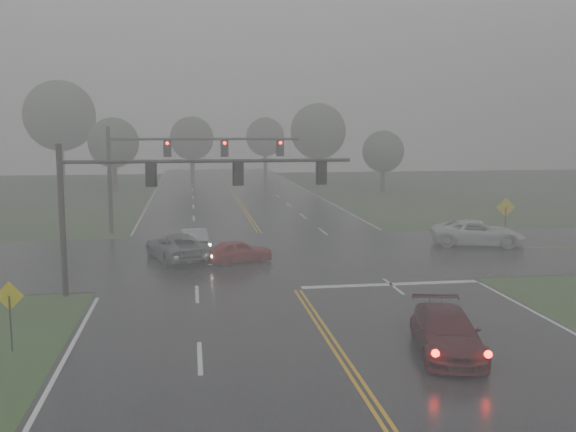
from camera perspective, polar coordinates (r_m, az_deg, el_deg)
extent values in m
cube|color=black|center=(34.93, -0.78, -4.21)|extent=(18.00, 160.00, 0.02)
cube|color=black|center=(36.87, -1.21, -3.57)|extent=(120.00, 14.00, 0.02)
cube|color=silver|center=(30.57, 9.12, -6.07)|extent=(8.50, 0.50, 0.01)
imported|color=#3F0B11|center=(22.01, 13.86, -11.77)|extent=(2.89, 5.09, 1.39)
imported|color=maroon|center=(35.11, -4.40, -4.17)|extent=(3.95, 2.43, 1.25)
imported|color=#929398|center=(38.81, -8.37, -3.07)|extent=(1.79, 4.29, 1.38)
imported|color=#4D4F53|center=(36.25, -9.86, -3.88)|extent=(3.99, 5.80, 1.47)
imported|color=silver|center=(41.76, 16.46, -2.54)|extent=(6.16, 4.06, 1.57)
cylinder|color=black|center=(29.34, -19.43, -0.41)|extent=(0.26, 0.26, 6.63)
cylinder|color=black|center=(29.10, -19.66, 4.62)|extent=(0.17, 0.17, 0.74)
cylinder|color=black|center=(28.58, -7.01, 4.87)|extent=(12.72, 0.17, 0.17)
cube|color=black|center=(28.66, -12.09, 3.66)|extent=(0.31, 0.26, 0.97)
cube|color=black|center=(28.80, -12.07, 3.68)|extent=(0.51, 0.03, 1.15)
cube|color=black|center=(28.68, -4.44, 3.81)|extent=(0.31, 0.26, 0.97)
cube|color=black|center=(28.83, -4.46, 3.83)|extent=(0.51, 0.03, 1.15)
cube|color=black|center=(29.21, 3.06, 3.90)|extent=(0.31, 0.26, 0.97)
cube|color=black|center=(29.35, 3.00, 3.92)|extent=(0.51, 0.03, 1.15)
cylinder|color=black|center=(45.92, -15.56, 3.06)|extent=(0.29, 0.29, 7.39)
cylinder|color=black|center=(45.78, -15.70, 6.65)|extent=(0.18, 0.18, 0.82)
cylinder|color=black|center=(45.46, -7.34, 6.80)|extent=(13.22, 0.18, 0.18)
cube|color=black|center=(45.49, -10.68, 5.96)|extent=(0.35, 0.29, 1.08)
cube|color=black|center=(45.66, -10.67, 5.96)|extent=(0.56, 0.03, 1.28)
cylinder|color=#FF0C05|center=(45.32, -10.69, 6.38)|extent=(0.23, 0.06, 0.23)
cube|color=black|center=(45.53, -5.66, 6.06)|extent=(0.35, 0.29, 1.08)
cube|color=black|center=(45.69, -5.67, 6.06)|extent=(0.56, 0.03, 1.28)
cylinder|color=#FF0C05|center=(45.36, -5.65, 6.48)|extent=(0.23, 0.06, 0.23)
cube|color=black|center=(45.91, -0.68, 6.11)|extent=(0.35, 0.29, 1.08)
cube|color=black|center=(46.07, -0.71, 6.11)|extent=(0.56, 0.03, 1.28)
cylinder|color=#FF0C05|center=(45.74, -0.65, 6.53)|extent=(0.23, 0.06, 0.23)
cylinder|color=black|center=(23.13, -23.42, -8.80)|extent=(0.06, 0.06, 1.87)
cube|color=#DAC60C|center=(22.92, -23.54, -6.54)|extent=(0.97, 0.21, 0.98)
cylinder|color=black|center=(42.62, 18.75, -0.83)|extent=(0.08, 0.08, 2.35)
cube|color=#DAC60C|center=(42.49, 18.79, 0.74)|extent=(1.23, 0.13, 1.23)
cylinder|color=#30271F|center=(76.80, -15.15, 3.35)|extent=(0.60, 0.60, 3.25)
sphere|color=#3C4F34|center=(76.61, -15.26, 6.31)|extent=(5.78, 5.78, 5.78)
cylinder|color=#30271F|center=(82.07, 2.66, 4.14)|extent=(0.63, 0.63, 3.98)
sphere|color=#3C4F34|center=(81.90, 2.68, 7.54)|extent=(7.07, 7.07, 7.07)
cylinder|color=#30271F|center=(90.46, -8.49, 4.23)|extent=(0.59, 0.59, 3.40)
sphere|color=#3C4F34|center=(90.29, -8.55, 6.86)|extent=(6.05, 6.05, 6.05)
cylinder|color=#30271F|center=(74.44, 8.41, 3.18)|extent=(0.50, 0.50, 2.68)
sphere|color=#3C4F34|center=(74.25, 8.46, 5.70)|extent=(4.76, 4.76, 4.76)
cylinder|color=#30271F|center=(89.02, -19.44, 4.37)|extent=(0.61, 0.61, 5.13)
sphere|color=#3C4F34|center=(88.90, -19.62, 8.40)|extent=(9.12, 9.12, 9.12)
cylinder|color=#30271F|center=(101.07, -2.02, 4.68)|extent=(0.55, 0.55, 3.41)
sphere|color=#3C4F34|center=(100.92, -2.03, 7.05)|extent=(6.07, 6.07, 6.07)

